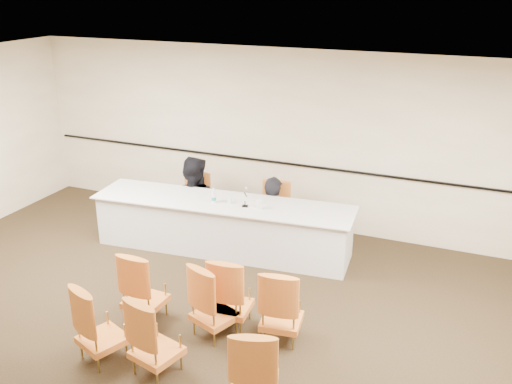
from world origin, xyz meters
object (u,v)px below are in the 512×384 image
at_px(panel_table, 223,226).
at_px(aud_chair_back_mid, 156,335).
at_px(coffee_cup, 259,204).
at_px(panelist_second, 194,209).
at_px(panelist_main, 273,224).
at_px(aud_chair_back_left, 101,322).
at_px(water_bottle, 214,195).
at_px(panelist_second_chair, 194,203).
at_px(aud_chair_front_left, 144,285).
at_px(aud_chair_front_right, 282,304).
at_px(aud_chair_back_right, 255,366).
at_px(aud_chair_front_mid, 215,300).
at_px(drinking_glass, 230,200).
at_px(microphone, 245,198).
at_px(aud_chair_extra, 231,291).
at_px(panelist_main_chair, 273,213).

distance_m(panel_table, aud_chair_back_mid, 3.02).
bearing_deg(coffee_cup, panelist_second, 158.19).
height_order(panelist_main, aud_chair_back_left, panelist_main).
height_order(panelist_main, water_bottle, panelist_main).
xyz_separation_m(panelist_second_chair, water_bottle, (0.70, -0.61, 0.46)).
distance_m(panelist_main, aud_chair_front_left, 2.85).
height_order(aud_chair_front_right, aud_chair_back_left, same).
bearing_deg(aud_chair_back_right, panelist_second, 108.50).
xyz_separation_m(water_bottle, aud_chair_back_right, (1.91, -2.94, -0.46)).
height_order(aud_chair_front_left, aud_chair_front_mid, same).
xyz_separation_m(panelist_main, aud_chair_back_mid, (0.05, -3.60, 0.20)).
bearing_deg(aud_chair_front_mid, panelist_second_chair, 143.84).
xyz_separation_m(drinking_glass, aud_chair_back_left, (-0.19, -2.97, -0.39)).
xyz_separation_m(microphone, aud_chair_extra, (0.59, -1.78, -0.48)).
relative_size(coffee_cup, aud_chair_front_left, 0.15).
bearing_deg(aud_chair_extra, water_bottle, 116.90).
relative_size(water_bottle, drinking_glass, 2.36).
bearing_deg(aud_chair_extra, aud_chair_back_mid, -113.25).
distance_m(drinking_glass, aud_chair_back_right, 3.47).
bearing_deg(aud_chair_back_right, water_bottle, 105.20).
xyz_separation_m(coffee_cup, aud_chair_back_right, (1.18, -2.98, -0.41)).
distance_m(aud_chair_front_left, aud_chair_back_right, 2.08).
xyz_separation_m(water_bottle, drinking_glass, (0.23, 0.07, -0.07)).
bearing_deg(panelist_second_chair, water_bottle, -46.24).
bearing_deg(panel_table, water_bottle, -141.82).
height_order(panelist_main_chair, water_bottle, water_bottle).
xyz_separation_m(panelist_second_chair, drinking_glass, (0.94, -0.54, 0.39)).
xyz_separation_m(panelist_second_chair, aud_chair_back_right, (2.62, -3.55, 0.00)).
bearing_deg(panelist_main, microphone, 80.09).
xyz_separation_m(panelist_second_chair, aud_chair_back_mid, (1.43, -3.48, 0.00)).
height_order(panelist_main, aud_chair_back_mid, panelist_main).
distance_m(coffee_cup, aud_chair_extra, 1.87).
height_order(panelist_second, aud_chair_back_mid, panelist_second).
relative_size(aud_chair_back_left, aud_chair_back_mid, 1.00).
bearing_deg(water_bottle, panel_table, 43.29).
distance_m(panelist_main_chair, aud_chair_back_left, 3.69).
bearing_deg(panelist_second, microphone, 148.62).
height_order(panelist_main, aud_chair_extra, panelist_main).
distance_m(panelist_main, panelist_second_chair, 1.41).
xyz_separation_m(panelist_main, aud_chair_front_mid, (0.31, -2.73, 0.20)).
distance_m(coffee_cup, aud_chair_back_right, 3.23).
height_order(panelist_second_chair, drinking_glass, panelist_second_chair).
bearing_deg(microphone, aud_chair_back_mid, -99.94).
relative_size(water_bottle, aud_chair_front_left, 0.25).
xyz_separation_m(coffee_cup, aud_chair_back_left, (-0.68, -2.94, -0.41)).
distance_m(microphone, aud_chair_back_left, 3.01).
relative_size(panelist_second, aud_chair_front_right, 1.97).
bearing_deg(panelist_second_chair, microphone, -30.66).
height_order(aud_chair_front_mid, aud_chair_back_right, same).
xyz_separation_m(panelist_main, panelist_second_chair, (-1.39, -0.12, 0.20)).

